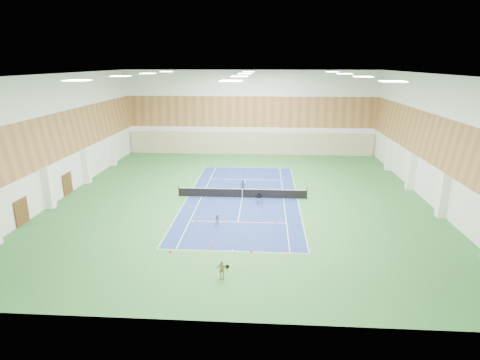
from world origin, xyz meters
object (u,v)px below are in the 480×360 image
Objects in this scene: coach at (243,187)px; ball_cart at (259,199)px; child_apron at (222,270)px; tennis_net at (242,192)px; child_court at (218,220)px.

coach is 1.74× the size of ball_cart.
child_apron is 14.26m from ball_cart.
ball_cart is (1.70, -1.57, -0.09)m from tennis_net.
child_court is (-1.63, -7.22, -0.06)m from tennis_net.
child_apron is 1.33× the size of ball_cart.
tennis_net is 7.40m from child_court.
child_court is 8.56m from child_apron.
tennis_net is 10.37× the size of child_apron.
child_court is 0.79× the size of child_apron.
coach is at bearing 89.82° from tennis_net.
coach is 3.06m from ball_cart.
tennis_net reaches higher than child_court.
child_court is at bearing -102.71° from tennis_net.
child_apron is at bearing -117.79° from ball_cart.
child_court is 6.55m from ball_cart.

